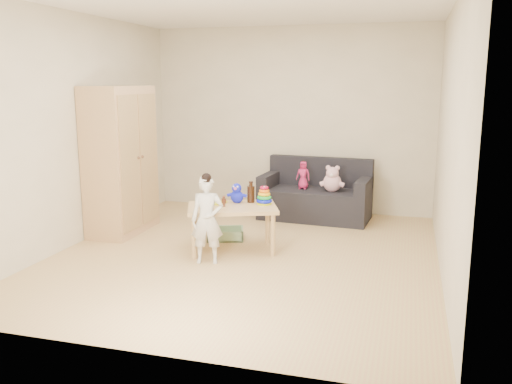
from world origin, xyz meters
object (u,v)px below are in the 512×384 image
(wardrobe, at_px, (121,160))
(play_table, at_px, (232,228))
(sofa, at_px, (315,204))
(toddler, at_px, (207,221))

(wardrobe, xyz_separation_m, play_table, (1.56, -0.38, -0.64))
(sofa, bearing_deg, wardrobe, -145.39)
(wardrobe, height_order, toddler, wardrobe)
(toddler, bearing_deg, wardrobe, 134.68)
(sofa, xyz_separation_m, play_table, (-0.63, -1.66, 0.05))
(sofa, xyz_separation_m, toddler, (-0.75, -2.11, 0.24))
(sofa, distance_m, play_table, 1.78)
(play_table, bearing_deg, toddler, -104.66)
(wardrobe, bearing_deg, play_table, -13.74)
(wardrobe, bearing_deg, toddler, -30.17)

